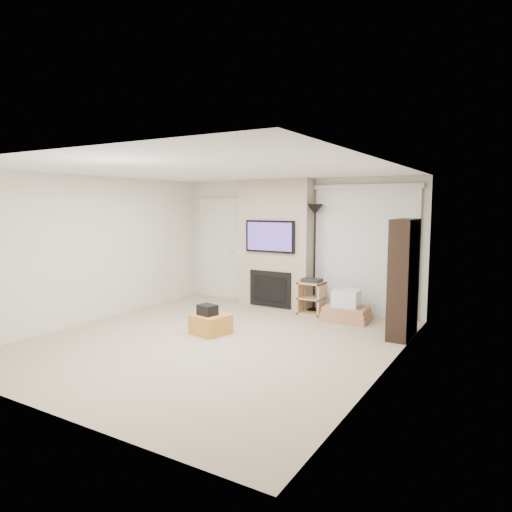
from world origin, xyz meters
The scene contains 16 objects.
floor centered at (0.00, 0.00, 0.00)m, with size 5.00×5.50×0.00m, color tan.
ceiling centered at (0.00, 0.00, 2.50)m, with size 5.00×5.50×0.00m, color white.
wall_back centered at (0.00, 2.75, 1.25)m, with size 5.00×2.50×0.00m, color silver.
wall_front centered at (0.00, -2.75, 1.25)m, with size 5.00×2.50×0.00m, color silver.
wall_left centered at (-2.50, 0.00, 1.25)m, with size 5.50×2.50×0.00m, color silver.
wall_right centered at (2.50, 0.00, 1.25)m, with size 5.50×2.50×0.00m, color silver.
hvac_vent centered at (0.40, 0.80, 2.50)m, with size 0.35×0.18×0.01m, color silver.
ottoman centered at (-0.28, 0.28, 0.15)m, with size 0.50×0.50×0.30m, color orange.
black_bag centered at (-0.32, 0.25, 0.38)m, with size 0.28×0.22×0.16m, color black.
fireplace_wall centered at (-0.35, 2.54, 1.24)m, with size 1.50×0.47×2.50m.
entry_door centered at (-1.80, 2.71, 1.05)m, with size 1.02×0.11×2.14m.
vertical_blinds centered at (1.40, 2.70, 1.27)m, with size 1.98×0.10×2.37m.
floor_lamp centered at (0.51, 2.50, 1.59)m, with size 0.30×0.30×2.02m.
av_stand centered at (0.56, 2.26, 0.35)m, with size 0.45×0.38×0.66m.
box_stack centered at (1.27, 2.14, 0.20)m, with size 0.83×0.65×0.54m.
bookshelf centered at (2.34, 1.62, 0.90)m, with size 0.30×0.80×1.80m.
Camera 1 is at (3.88, -5.36, 2.02)m, focal length 32.00 mm.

